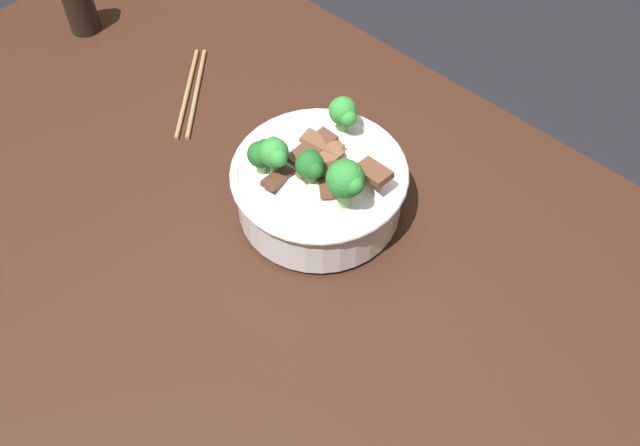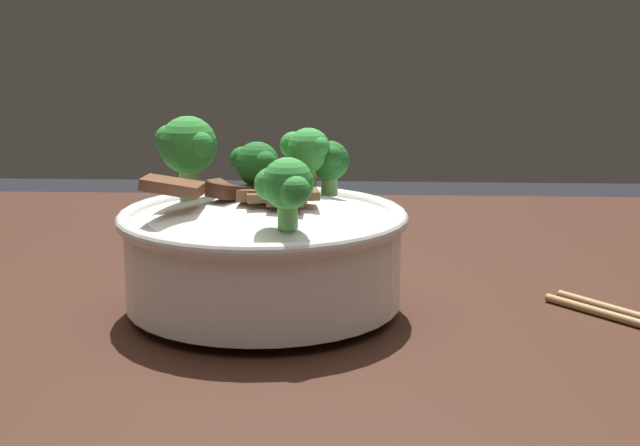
# 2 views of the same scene
# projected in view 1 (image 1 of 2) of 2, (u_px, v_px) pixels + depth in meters

# --- Properties ---
(ground) EXTENTS (10.00, 10.00, 0.00)m
(ground) POSITION_uv_depth(u_px,v_px,m) (268.00, 424.00, 1.59)
(ground) COLOR black
(dining_table) EXTENTS (1.30, 0.85, 0.80)m
(dining_table) POSITION_uv_depth(u_px,v_px,m) (242.00, 259.00, 1.05)
(dining_table) COLOR #381E14
(dining_table) RESTS_ON ground
(rice_bowl) EXTENTS (0.23, 0.23, 0.16)m
(rice_bowl) POSITION_uv_depth(u_px,v_px,m) (319.00, 182.00, 0.91)
(rice_bowl) COLOR white
(rice_bowl) RESTS_ON dining_table
(chopsticks_pair) EXTENTS (0.15, 0.17, 0.01)m
(chopsticks_pair) POSITION_uv_depth(u_px,v_px,m) (192.00, 92.00, 1.10)
(chopsticks_pair) COLOR #9E7A4C
(chopsticks_pair) RESTS_ON dining_table
(soy_sauce_bottle) EXTENTS (0.05, 0.05, 0.13)m
(soy_sauce_bottle) POSITION_uv_depth(u_px,v_px,m) (78.00, 0.00, 1.15)
(soy_sauce_bottle) COLOR black
(soy_sauce_bottle) RESTS_ON dining_table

